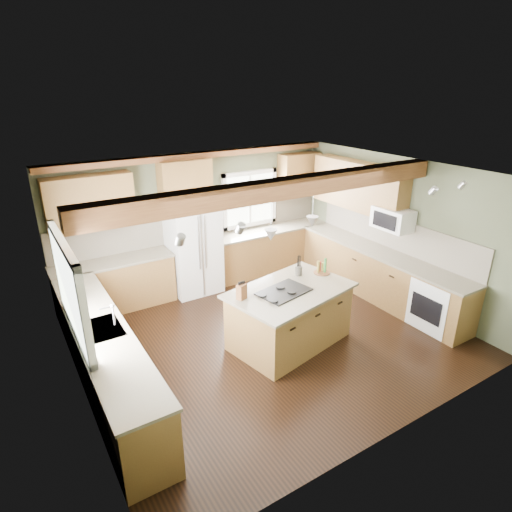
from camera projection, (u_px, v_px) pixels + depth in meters
floor at (268, 335)px, 6.89m from camera, size 5.60×5.60×0.00m
ceiling at (270, 174)px, 5.91m from camera, size 5.60×5.60×0.00m
wall_back at (198, 219)px, 8.36m from camera, size 5.60×0.00×5.60m
wall_left at (71, 310)px, 5.03m from camera, size 0.00×5.00×5.00m
wall_right at (397, 229)px, 7.77m from camera, size 0.00×5.00×5.00m
ceiling_beam at (283, 188)px, 5.70m from camera, size 5.55×0.26×0.26m
soffit_trim at (197, 155)px, 7.82m from camera, size 5.55×0.20×0.10m
backsplash_back at (199, 224)px, 8.38m from camera, size 5.58×0.03×0.58m
backsplash_right at (394, 233)px, 7.84m from camera, size 0.03×3.70×0.58m
base_cab_back_left at (116, 285)px, 7.57m from camera, size 2.02×0.60×0.88m
counter_back_left at (113, 262)px, 7.40m from camera, size 2.06×0.64×0.04m
base_cab_back_right at (270, 250)px, 9.18m from camera, size 2.62×0.60×0.88m
counter_back_right at (270, 230)px, 9.01m from camera, size 2.66×0.64×0.04m
base_cab_left at (106, 360)px, 5.54m from camera, size 0.60×3.70×0.88m
counter_left at (101, 330)px, 5.36m from camera, size 0.64×3.74×0.04m
base_cab_right at (378, 275)px, 7.99m from camera, size 0.60×3.70×0.88m
counter_right at (381, 252)px, 7.81m from camera, size 0.64×3.74×0.04m
upper_cab_back_left at (90, 203)px, 7.00m from camera, size 1.40×0.35×0.90m
upper_cab_over_fridge at (185, 179)px, 7.76m from camera, size 0.96×0.35×0.70m
upper_cab_right at (358, 186)px, 8.15m from camera, size 0.35×2.20×0.90m
upper_cab_back_corner at (299, 175)px, 9.11m from camera, size 0.90×0.35×0.90m
window_left at (68, 289)px, 4.98m from camera, size 0.04×1.60×1.05m
window_back at (249, 199)px, 8.82m from camera, size 1.10×0.04×1.00m
sink at (101, 330)px, 5.36m from camera, size 0.50×0.65×0.03m
faucet at (114, 316)px, 5.40m from camera, size 0.02×0.02×0.28m
dishwasher at (137, 424)px, 4.52m from camera, size 0.60×0.60×0.84m
oven at (438, 304)px, 6.96m from camera, size 0.60×0.72×0.84m
microwave at (393, 219)px, 7.53m from camera, size 0.40×0.70×0.38m
pendant_left at (271, 235)px, 5.74m from camera, size 0.18×0.18×0.16m
pendant_right at (312, 222)px, 6.29m from camera, size 0.18×0.18×0.16m
refrigerator at (194, 247)px, 8.07m from camera, size 0.90×0.74×1.80m
island at (289, 317)px, 6.56m from camera, size 1.91×1.38×0.88m
island_top at (290, 290)px, 6.38m from camera, size 2.05×1.52×0.04m
cooktop at (284, 291)px, 6.28m from camera, size 0.84×0.64×0.02m
knife_block at (242, 292)px, 6.05m from camera, size 0.16×0.14×0.22m
utensil_crock at (299, 271)px, 6.81m from camera, size 0.15×0.15×0.15m
bottle_tray at (322, 266)px, 6.87m from camera, size 0.28×0.28×0.24m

